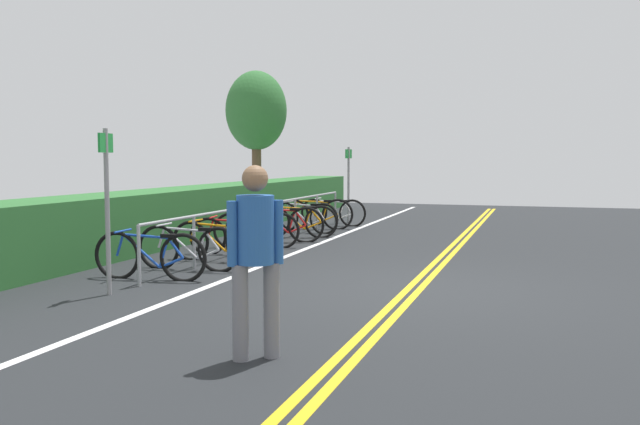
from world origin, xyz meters
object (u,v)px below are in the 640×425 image
Objects in this scene: bicycle_6 at (297,221)px; sign_post_far at (349,177)px; bicycle_4 at (256,230)px; bicycle_2 at (217,241)px; bicycle_7 at (304,217)px; pedestrian at (256,249)px; tree_mid at (256,112)px; bicycle_0 at (150,256)px; bicycle_5 at (281,225)px; bicycle_9 at (333,212)px; sign_post_near at (107,195)px; bicycle_8 at (315,214)px; bicycle_1 at (189,248)px; bike_rack at (269,213)px; bicycle_3 at (236,236)px.

sign_post_far is (3.67, -0.12, 0.87)m from bicycle_6.
bicycle_2 is at bearing -177.98° from bicycle_4.
pedestrian is at bearing -162.97° from bicycle_7.
bicycle_0 is at bearing -163.39° from tree_mid.
bicycle_5 is at bearing 178.17° from sign_post_far.
bicycle_0 is at bearing 44.21° from pedestrian.
tree_mid reaches higher than bicycle_9.
pedestrian is at bearing -156.63° from tree_mid.
sign_post_near reaches higher than bicycle_4.
bicycle_7 is at bearing 178.38° from bicycle_8.
bicycle_5 is (3.63, -0.11, 0.02)m from bicycle_1.
bicycle_7 is at bearing 1.90° from bike_rack.
bike_rack is at bearing -0.54° from bicycle_1.
pedestrian is (-6.66, -2.88, 0.62)m from bicycle_4.
bicycle_6 is (0.90, -0.03, -0.01)m from bicycle_5.
bicycle_3 is at bearing 176.88° from bicycle_6.
tree_mid reaches higher than bicycle_0.
sign_post_far is (9.12, -0.36, 0.88)m from bicycle_0.
bicycle_9 is 11.52m from pedestrian.
sign_post_far reaches higher than bicycle_6.
bicycle_2 and bicycle_3 have the same top height.
bike_rack reaches higher than bicycle_3.
tree_mid reaches higher than bicycle_5.
bicycle_1 is at bearing -179.76° from bicycle_8.
bicycle_2 is 0.98× the size of bicycle_6.
bicycle_1 is 4.91m from pedestrian.
bicycle_4 is 0.92× the size of bicycle_8.
bicycle_9 is (5.48, -0.14, 0.01)m from bicycle_3.
bicycle_6 is (2.78, -0.15, 0.02)m from bicycle_3.
bicycle_3 is 0.97× the size of bicycle_7.
bicycle_6 reaches higher than bicycle_1.
bicycle_0 is 9.17m from sign_post_far.
bike_rack is 1.45m from bicycle_3.
sign_post_far is at bearing -7.37° from bicycle_9.
bicycle_4 is at bearing 0.81° from bicycle_1.
bicycle_9 is at bearing -5.79° from bicycle_7.
bike_rack reaches higher than bicycle_5.
bicycle_7 is 0.76m from bicycle_8.
bicycle_6 is 2.69m from bicycle_9.
bike_rack is 4.07m from bicycle_9.
tree_mid reaches higher than bicycle_2.
bicycle_3 is at bearing -1.98° from bicycle_0.
sign_post_far is (1.95, -0.28, 0.86)m from bicycle_8.
bicycle_1 is at bearing 178.30° from bicycle_5.
sign_post_near is (-2.94, 0.04, 0.94)m from bicycle_2.
bike_rack is 5.39× the size of bicycle_5.
tree_mid reaches higher than bicycle_4.
bicycle_8 is at bearing -1.62° from bicycle_7.
pedestrian reaches higher than bicycle_8.
bike_rack is 0.55m from bicycle_5.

